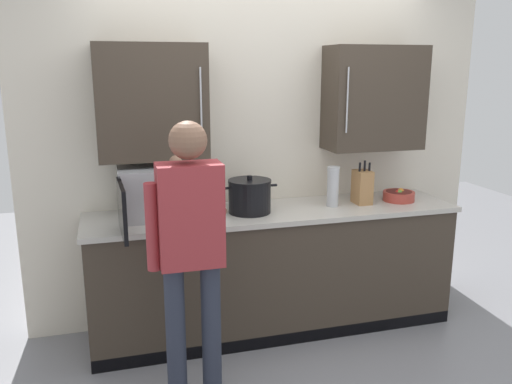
{
  "coord_description": "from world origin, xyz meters",
  "views": [
    {
      "loc": [
        -1.1,
        -2.69,
        1.89
      ],
      "look_at": [
        -0.15,
        0.67,
        1.05
      ],
      "focal_mm": 36.89,
      "sensor_mm": 36.0,
      "label": 1
    }
  ],
  "objects_px": {
    "fruit_bowl": "(399,195)",
    "stock_pot": "(250,196)",
    "microwave_oven": "(160,193)",
    "person_figure": "(190,242)",
    "knife_block": "(362,187)",
    "thermos_flask": "(333,186)"
  },
  "relations": [
    {
      "from": "knife_block",
      "to": "microwave_oven",
      "type": "bearing_deg",
      "value": 178.6
    },
    {
      "from": "stock_pot",
      "to": "fruit_bowl",
      "type": "distance_m",
      "value": 1.17
    },
    {
      "from": "microwave_oven",
      "to": "person_figure",
      "type": "relative_size",
      "value": 0.48
    },
    {
      "from": "stock_pot",
      "to": "fruit_bowl",
      "type": "xyz_separation_m",
      "value": [
        1.16,
        0.01,
        -0.07
      ]
    },
    {
      "from": "thermos_flask",
      "to": "person_figure",
      "type": "height_order",
      "value": "person_figure"
    },
    {
      "from": "fruit_bowl",
      "to": "person_figure",
      "type": "relative_size",
      "value": 0.14
    },
    {
      "from": "fruit_bowl",
      "to": "thermos_flask",
      "type": "height_order",
      "value": "thermos_flask"
    },
    {
      "from": "thermos_flask",
      "to": "knife_block",
      "type": "bearing_deg",
      "value": 2.35
    },
    {
      "from": "microwave_oven",
      "to": "person_figure",
      "type": "bearing_deg",
      "value": -84.03
    },
    {
      "from": "stock_pot",
      "to": "person_figure",
      "type": "xyz_separation_m",
      "value": [
        -0.53,
        -0.72,
        -0.05
      ]
    },
    {
      "from": "knife_block",
      "to": "thermos_flask",
      "type": "height_order",
      "value": "knife_block"
    },
    {
      "from": "microwave_oven",
      "to": "stock_pot",
      "type": "bearing_deg",
      "value": -4.24
    },
    {
      "from": "fruit_bowl",
      "to": "stock_pot",
      "type": "bearing_deg",
      "value": -179.64
    },
    {
      "from": "person_figure",
      "to": "stock_pot",
      "type": "bearing_deg",
      "value": 53.78
    },
    {
      "from": "microwave_oven",
      "to": "person_figure",
      "type": "distance_m",
      "value": 0.77
    },
    {
      "from": "microwave_oven",
      "to": "stock_pot",
      "type": "height_order",
      "value": "microwave_oven"
    },
    {
      "from": "knife_block",
      "to": "person_figure",
      "type": "height_order",
      "value": "person_figure"
    },
    {
      "from": "microwave_oven",
      "to": "fruit_bowl",
      "type": "xyz_separation_m",
      "value": [
        1.77,
        -0.04,
        -0.13
      ]
    },
    {
      "from": "microwave_oven",
      "to": "thermos_flask",
      "type": "relative_size",
      "value": 2.67
    },
    {
      "from": "microwave_oven",
      "to": "thermos_flask",
      "type": "bearing_deg",
      "value": -2.13
    },
    {
      "from": "fruit_bowl",
      "to": "thermos_flask",
      "type": "distance_m",
      "value": 0.55
    },
    {
      "from": "stock_pot",
      "to": "fruit_bowl",
      "type": "relative_size",
      "value": 1.67
    }
  ]
}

